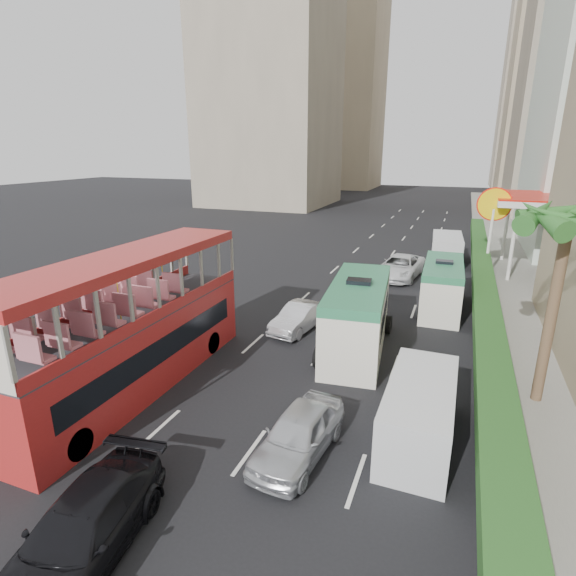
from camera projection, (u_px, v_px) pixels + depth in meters
The scene contains 19 objects.
ground_plane at pixel (287, 418), 14.87m from camera, with size 200.00×200.00×0.00m, color black.
double_decker_bus at pixel (132, 323), 16.17m from camera, with size 2.50×11.00×5.06m, color #B42220.
car_silver_lane_a at pixel (299, 330), 22.14m from camera, with size 1.36×3.91×1.29m, color silver.
car_silver_lane_b at pixel (299, 454), 13.15m from camera, with size 1.64×4.07×1.39m, color silver.
car_black at pixel (86, 556), 9.86m from camera, with size 1.97×4.84×1.40m, color black.
van_asset at pixel (399, 277), 31.07m from camera, with size 2.49×5.41×1.50m, color silver.
minibus_near at pixel (357, 317), 19.60m from camera, with size 2.29×6.87×3.05m, color silver.
minibus_far at pixel (442, 287), 24.51m from camera, with size 1.99×5.96×2.64m, color silver.
panel_van_near at pixel (419, 412), 13.51m from camera, with size 1.91×4.77×1.91m, color silver.
panel_van_far at pixel (446, 249), 34.65m from camera, with size 2.15×5.38×2.15m, color silver.
sidewalk at pixel (517, 265), 34.01m from camera, with size 6.00×120.00×0.18m, color #99968C.
kerb_wall at pixel (481, 296), 25.00m from camera, with size 0.30×44.00×1.00m, color silver.
hedge at pixel (483, 281), 24.75m from camera, with size 1.10×44.00×0.70m, color #2D6626.
palm_tree at pixel (552, 313), 14.74m from camera, with size 0.36×0.36×6.40m, color brown.
shell_station at pixel (541, 236), 31.09m from camera, with size 6.50×8.00×5.50m, color silver.
tower_far_a at pixel (557, 64), 75.48m from camera, with size 14.00×14.00×44.00m, color tan.
tower_far_b at pixel (537, 92), 95.66m from camera, with size 14.00×14.00×40.00m, color tan.
tower_left_a at pixel (270, 21), 64.31m from camera, with size 18.00×18.00×52.00m, color tan.
tower_left_b at pixel (343, 77), 95.69m from camera, with size 16.00×16.00×46.00m, color tan.
Camera 1 is at (4.68, -12.02, 8.57)m, focal length 28.00 mm.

